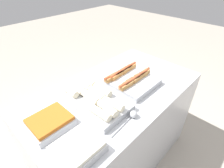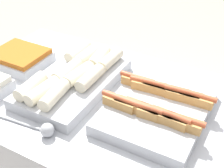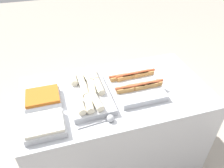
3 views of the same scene
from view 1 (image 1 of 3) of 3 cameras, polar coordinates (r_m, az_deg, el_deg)
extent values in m
plane|color=#ADA393|center=(2.13, 0.69, -22.23)|extent=(12.00, 12.00, 0.00)
cube|color=#B7BABF|center=(1.76, 0.79, -14.09)|extent=(1.51, 0.83, 0.92)
cube|color=#B7BABF|center=(1.53, 5.21, 1.43)|extent=(0.36, 0.46, 0.05)
cube|color=tan|center=(1.39, 4.60, -0.38)|extent=(0.13, 0.05, 0.04)
cylinder|color=#C15633|center=(1.38, 4.64, 0.31)|extent=(0.15, 0.03, 0.02)
cube|color=tan|center=(1.53, 9.38, 2.82)|extent=(0.13, 0.06, 0.04)
cylinder|color=#C15633|center=(1.52, 9.45, 3.47)|extent=(0.15, 0.04, 0.02)
cube|color=tan|center=(1.64, 5.92, 5.52)|extent=(0.13, 0.04, 0.04)
cylinder|color=#C15633|center=(1.63, 5.96, 6.14)|extent=(0.15, 0.02, 0.02)
cube|color=tan|center=(1.50, 1.29, 2.75)|extent=(0.13, 0.06, 0.04)
cylinder|color=#C15633|center=(1.49, 1.30, 3.41)|extent=(0.15, 0.04, 0.02)
cube|color=tan|center=(1.46, 6.94, 1.31)|extent=(0.13, 0.06, 0.04)
cylinder|color=#C15633|center=(1.44, 7.00, 1.97)|extent=(0.15, 0.04, 0.02)
cube|color=tan|center=(1.49, 8.19, 1.96)|extent=(0.13, 0.05, 0.04)
cylinder|color=#C15633|center=(1.48, 8.25, 2.61)|extent=(0.15, 0.03, 0.02)
cube|color=tan|center=(1.60, 4.76, 4.83)|extent=(0.13, 0.05, 0.04)
cylinder|color=#C15633|center=(1.59, 4.79, 5.46)|extent=(0.15, 0.03, 0.02)
cube|color=tan|center=(1.57, 3.62, 4.22)|extent=(0.13, 0.05, 0.04)
cylinder|color=#C15633|center=(1.56, 3.64, 4.86)|extent=(0.15, 0.03, 0.02)
cube|color=tan|center=(1.48, -0.27, 2.09)|extent=(0.13, 0.04, 0.04)
cylinder|color=#C15633|center=(1.46, -0.28, 2.75)|extent=(0.15, 0.02, 0.02)
cube|color=tan|center=(1.42, 5.67, 0.49)|extent=(0.13, 0.05, 0.04)
cylinder|color=#C15633|center=(1.41, 5.71, 1.17)|extent=(0.15, 0.02, 0.02)
cube|color=tan|center=(1.56, 10.36, 3.49)|extent=(0.13, 0.05, 0.04)
cylinder|color=#C15633|center=(1.55, 10.44, 4.12)|extent=(0.15, 0.02, 0.02)
cube|color=tan|center=(1.53, 2.41, 3.49)|extent=(0.13, 0.05, 0.04)
cylinder|color=#C15633|center=(1.52, 2.43, 4.13)|extent=(0.15, 0.03, 0.02)
cube|color=#B7BABF|center=(1.31, -5.83, -5.45)|extent=(0.31, 0.53, 0.05)
cylinder|color=beige|center=(1.16, -1.49, -7.96)|extent=(0.06, 0.16, 0.05)
cylinder|color=beige|center=(1.26, -6.98, -4.29)|extent=(0.06, 0.16, 0.05)
cylinder|color=beige|center=(1.40, -9.74, -0.08)|extent=(0.07, 0.16, 0.05)
cylinder|color=beige|center=(1.14, -3.88, -9.43)|extent=(0.06, 0.16, 0.05)
cylinder|color=beige|center=(1.32, -3.28, -1.90)|extent=(0.05, 0.16, 0.05)
cylinder|color=beige|center=(1.43, -7.95, 0.93)|extent=(0.06, 0.16, 0.05)
cylinder|color=beige|center=(1.29, -4.94, -3.13)|extent=(0.07, 0.16, 0.05)
cylinder|color=beige|center=(1.37, -11.45, -1.19)|extent=(0.06, 0.16, 0.05)
cylinder|color=beige|center=(1.20, 0.41, -6.57)|extent=(0.07, 0.16, 0.05)
cylinder|color=beige|center=(1.35, -13.64, -2.14)|extent=(0.05, 0.16, 0.05)
cube|color=#B7BABF|center=(1.04, -11.28, -20.53)|extent=(0.26, 0.22, 0.05)
cube|color=silver|center=(1.01, -11.53, -19.34)|extent=(0.24, 0.21, 0.02)
cube|color=#B7BABF|center=(1.21, -19.45, -12.06)|extent=(0.26, 0.22, 0.05)
cube|color=#B7601E|center=(1.18, -19.80, -10.83)|extent=(0.24, 0.21, 0.02)
cylinder|color=#B2B5BA|center=(1.16, 3.34, -13.54)|extent=(0.23, 0.03, 0.01)
sphere|color=#B2B5BA|center=(1.20, 7.06, -9.80)|extent=(0.05, 0.05, 0.05)
camera|label=2|loc=(1.32, 53.45, 19.01)|focal=50.00mm
camera|label=3|loc=(0.71, 105.78, 13.96)|focal=35.00mm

